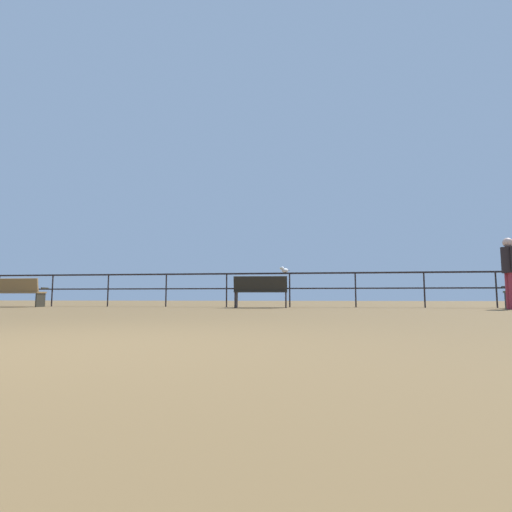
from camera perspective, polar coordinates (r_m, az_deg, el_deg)
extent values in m
plane|color=brown|center=(2.60, -29.78, -11.90)|extent=(60.00, 60.00, 0.00)
cube|color=black|center=(12.18, 0.26, -2.56)|extent=(21.54, 0.05, 0.05)
cube|color=black|center=(12.17, 0.26, -4.73)|extent=(21.54, 0.04, 0.04)
cylinder|color=black|center=(14.70, -27.36, -4.47)|extent=(0.04, 0.04, 1.03)
cylinder|color=black|center=(13.68, -20.60, -4.70)|extent=(0.04, 0.04, 1.03)
cylinder|color=black|center=(12.87, -12.86, -4.87)|extent=(0.04, 0.04, 1.03)
cylinder|color=black|center=(12.33, -4.27, -4.96)|extent=(0.04, 0.04, 1.03)
cylinder|color=black|center=(12.08, 4.89, -4.94)|extent=(0.04, 0.04, 1.03)
cylinder|color=black|center=(12.14, 14.19, -4.78)|extent=(0.04, 0.04, 1.03)
cylinder|color=black|center=(12.52, 23.15, -4.52)|extent=(0.04, 0.04, 1.03)
cylinder|color=black|center=(13.18, 31.40, -4.18)|extent=(0.04, 0.04, 1.03)
cube|color=brown|center=(14.41, -31.26, -4.53)|extent=(1.70, 0.46, 0.05)
cube|color=brown|center=(14.25, -31.73, -3.64)|extent=(1.70, 0.13, 0.43)
cube|color=#2D2A20|center=(13.92, -28.70, -5.56)|extent=(0.04, 0.41, 0.44)
cube|color=#2D2A20|center=(14.06, -28.20, -4.11)|extent=(0.04, 0.32, 0.04)
cube|color=black|center=(11.32, 0.71, -5.15)|extent=(1.53, 0.57, 0.05)
cube|color=black|center=(11.10, 0.63, -4.03)|extent=(1.51, 0.20, 0.43)
cube|color=black|center=(11.29, 4.34, -6.30)|extent=(0.06, 0.45, 0.46)
cube|color=black|center=(11.50, 4.34, -4.45)|extent=(0.05, 0.35, 0.04)
cube|color=black|center=(11.39, -2.89, -6.31)|extent=(0.06, 0.45, 0.46)
cube|color=black|center=(11.60, -2.74, -4.47)|extent=(0.05, 0.35, 0.04)
cube|color=black|center=(12.43, 32.76, -5.39)|extent=(0.06, 0.46, 0.44)
cube|color=black|center=(12.63, 32.30, -3.77)|extent=(0.05, 0.36, 0.04)
cylinder|color=maroon|center=(11.70, 32.74, -4.30)|extent=(0.16, 0.16, 0.90)
cylinder|color=black|center=(11.66, 32.70, -0.49)|extent=(0.34, 0.34, 0.65)
cylinder|color=black|center=(11.87, 32.24, -0.51)|extent=(0.12, 0.12, 0.61)
sphere|color=beige|center=(11.70, 32.58, 1.66)|extent=(0.23, 0.23, 0.23)
ellipsoid|color=white|center=(12.11, 4.20, -2.09)|extent=(0.27, 0.27, 0.13)
ellipsoid|color=gray|center=(12.11, 4.20, -2.00)|extent=(0.23, 0.22, 0.05)
sphere|color=white|center=(12.05, 3.81, -1.79)|extent=(0.11, 0.11, 0.11)
cone|color=gold|center=(12.00, 3.53, -1.78)|extent=(0.07, 0.07, 0.04)
cube|color=gray|center=(12.20, 4.68, -2.08)|extent=(0.10, 0.10, 0.02)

